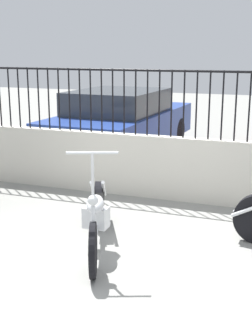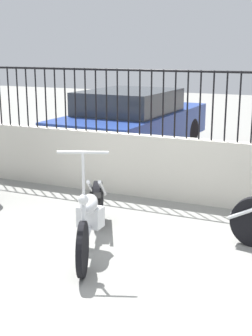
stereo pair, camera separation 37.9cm
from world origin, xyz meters
name	(u,v)px [view 2 (the right image)]	position (x,y,z in m)	size (l,w,h in m)	color
ground_plane	(112,273)	(0.00, 0.00, 0.00)	(40.00, 40.00, 0.00)	gray
low_wall	(185,170)	(0.00, 2.59, 0.49)	(9.16, 0.18, 0.97)	beige
fence_railing	(188,95)	(0.00, 2.59, 1.61)	(9.16, 0.04, 0.99)	black
motorcycle_silver	(92,213)	(-0.54, 0.59, 0.38)	(0.91, 1.97, 1.28)	black
car_blue	(133,122)	(-2.05, 5.39, 0.71)	(2.13, 4.58, 1.40)	black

